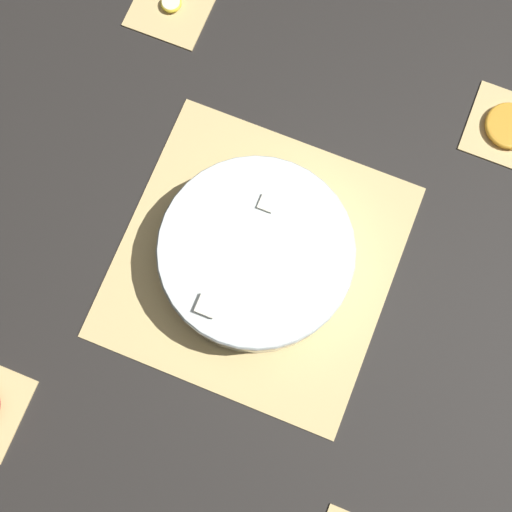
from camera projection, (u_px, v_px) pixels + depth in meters
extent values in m
plane|color=black|center=(256.00, 261.00, 1.07)|extent=(6.00, 6.00, 0.00)
cube|color=#D6B775|center=(256.00, 261.00, 1.07)|extent=(0.41, 0.40, 0.01)
cube|color=brown|center=(294.00, 168.00, 1.10)|extent=(0.01, 0.39, 0.00)
cube|color=brown|center=(283.00, 194.00, 1.09)|extent=(0.01, 0.39, 0.00)
cube|color=brown|center=(273.00, 220.00, 1.08)|extent=(0.01, 0.39, 0.00)
cube|color=brown|center=(262.00, 247.00, 1.07)|extent=(0.01, 0.39, 0.00)
cube|color=brown|center=(250.00, 274.00, 1.06)|extent=(0.01, 0.39, 0.00)
cube|color=brown|center=(239.00, 302.00, 1.05)|extent=(0.01, 0.39, 0.00)
cube|color=brown|center=(227.00, 330.00, 1.04)|extent=(0.01, 0.39, 0.00)
cube|color=brown|center=(216.00, 359.00, 1.03)|extent=(0.01, 0.39, 0.00)
cube|color=#D6B775|center=(172.00, 6.00, 1.16)|extent=(0.12, 0.12, 0.01)
cube|color=brown|center=(168.00, 11.00, 1.16)|extent=(0.00, 0.12, 0.00)
cube|color=brown|center=(162.00, 24.00, 1.15)|extent=(0.00, 0.12, 0.00)
cube|color=#D6B775|center=(508.00, 128.00, 1.12)|extent=(0.12, 0.12, 0.01)
cube|color=brown|center=(512.00, 116.00, 1.12)|extent=(0.00, 0.12, 0.00)
cube|color=brown|center=(504.00, 139.00, 1.11)|extent=(0.00, 0.12, 0.00)
cylinder|color=silver|center=(256.00, 255.00, 1.03)|extent=(0.28, 0.28, 0.07)
torus|color=silver|center=(256.00, 250.00, 1.00)|extent=(0.28, 0.28, 0.01)
cylinder|color=#F7EFC6|center=(313.00, 231.00, 1.01)|extent=(0.03, 0.03, 0.01)
cylinder|color=#F7EFC6|center=(317.00, 301.00, 1.02)|extent=(0.02, 0.02, 0.01)
cylinder|color=#F7EFC6|center=(279.00, 218.00, 1.06)|extent=(0.03, 0.03, 0.01)
cylinder|color=#F7EFC6|center=(224.00, 286.00, 1.03)|extent=(0.03, 0.03, 0.01)
cylinder|color=#F7EFC6|center=(302.00, 290.00, 1.01)|extent=(0.03, 0.03, 0.01)
cylinder|color=#F7EFC6|center=(200.00, 206.00, 1.03)|extent=(0.03, 0.03, 0.01)
cube|color=white|center=(229.00, 260.00, 1.01)|extent=(0.02, 0.02, 0.02)
cube|color=white|center=(208.00, 307.00, 0.98)|extent=(0.03, 0.03, 0.03)
cube|color=white|center=(218.00, 255.00, 1.04)|extent=(0.03, 0.03, 0.03)
cube|color=white|center=(267.00, 205.00, 1.01)|extent=(0.02, 0.02, 0.02)
cube|color=white|center=(287.00, 316.00, 1.01)|extent=(0.03, 0.03, 0.03)
cube|color=white|center=(284.00, 200.00, 1.06)|extent=(0.03, 0.03, 0.03)
cube|color=white|center=(246.00, 221.00, 1.04)|extent=(0.02, 0.02, 0.02)
cube|color=white|center=(234.00, 241.00, 1.05)|extent=(0.03, 0.03, 0.03)
cube|color=white|center=(297.00, 221.00, 1.06)|extent=(0.03, 0.03, 0.03)
ellipsoid|color=red|center=(232.00, 291.00, 1.01)|extent=(0.03, 0.02, 0.01)
ellipsoid|color=red|center=(198.00, 258.00, 1.03)|extent=(0.03, 0.01, 0.01)
ellipsoid|color=orange|center=(283.00, 251.00, 1.04)|extent=(0.04, 0.02, 0.02)
ellipsoid|color=orange|center=(293.00, 292.00, 0.99)|extent=(0.03, 0.02, 0.02)
cylinder|color=orange|center=(510.00, 126.00, 1.11)|extent=(0.07, 0.07, 0.01)
torus|color=#F4A82D|center=(510.00, 126.00, 1.11)|extent=(0.08, 0.08, 0.01)
cylinder|color=#F7EFC6|center=(171.00, 3.00, 1.16)|extent=(0.03, 0.03, 0.01)
torus|color=yellow|center=(171.00, 3.00, 1.16)|extent=(0.03, 0.03, 0.01)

